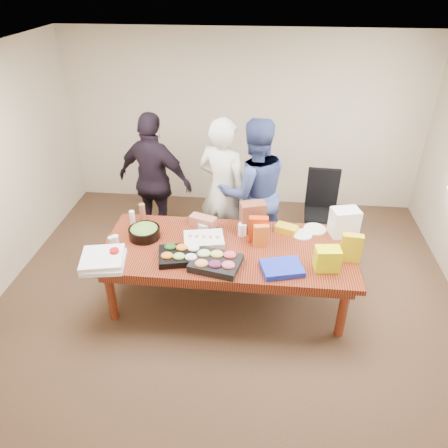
# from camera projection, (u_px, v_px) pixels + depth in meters

# --- Properties ---
(floor) EXTENTS (5.50, 5.00, 0.02)m
(floor) POSITION_uv_depth(u_px,v_px,m) (228.00, 299.00, 5.11)
(floor) COLOR #47301E
(floor) RESTS_ON ground
(ceiling) EXTENTS (5.50, 5.00, 0.02)m
(ceiling) POSITION_uv_depth(u_px,v_px,m) (229.00, 62.00, 3.67)
(ceiling) COLOR white
(ceiling) RESTS_ON wall_back
(wall_back) EXTENTS (5.50, 0.04, 2.70)m
(wall_back) POSITION_uv_depth(u_px,v_px,m) (244.00, 122.00, 6.50)
(wall_back) COLOR beige
(wall_back) RESTS_ON floor
(wall_front) EXTENTS (5.50, 0.04, 2.70)m
(wall_front) POSITION_uv_depth(u_px,v_px,m) (185.00, 422.00, 2.28)
(wall_front) COLOR beige
(wall_front) RESTS_ON floor
(conference_table) EXTENTS (2.80, 1.20, 0.75)m
(conference_table) POSITION_uv_depth(u_px,v_px,m) (228.00, 274.00, 4.90)
(conference_table) COLOR #4C1C0F
(conference_table) RESTS_ON floor
(office_chair) EXTENTS (0.56, 0.56, 1.04)m
(office_chair) POSITION_uv_depth(u_px,v_px,m) (322.00, 213.00, 5.80)
(office_chair) COLOR black
(office_chair) RESTS_ON floor
(person_center) EXTENTS (0.83, 0.70, 1.92)m
(person_center) POSITION_uv_depth(u_px,v_px,m) (223.00, 190.00, 5.42)
(person_center) COLOR silver
(person_center) RESTS_ON floor
(person_right) EXTENTS (1.11, 0.97, 1.92)m
(person_right) POSITION_uv_depth(u_px,v_px,m) (254.00, 192.00, 5.38)
(person_right) COLOR navy
(person_right) RESTS_ON floor
(person_left) EXTENTS (1.19, 0.78, 1.88)m
(person_left) POSITION_uv_depth(u_px,v_px,m) (155.00, 181.00, 5.69)
(person_left) COLOR black
(person_left) RESTS_ON floor
(veggie_tray) EXTENTS (0.53, 0.45, 0.07)m
(veggie_tray) POSITION_uv_depth(u_px,v_px,m) (181.00, 255.00, 4.52)
(veggie_tray) COLOR black
(veggie_tray) RESTS_ON conference_table
(fruit_tray) EXTENTS (0.57, 0.49, 0.08)m
(fruit_tray) POSITION_uv_depth(u_px,v_px,m) (216.00, 263.00, 4.40)
(fruit_tray) COLOR black
(fruit_tray) RESTS_ON conference_table
(sheet_cake) EXTENTS (0.50, 0.42, 0.08)m
(sheet_cake) POSITION_uv_depth(u_px,v_px,m) (204.00, 240.00, 4.76)
(sheet_cake) COLOR white
(sheet_cake) RESTS_ON conference_table
(salad_bowl) EXTENTS (0.42, 0.42, 0.12)m
(salad_bowl) POSITION_uv_depth(u_px,v_px,m) (144.00, 233.00, 4.85)
(salad_bowl) COLOR black
(salad_bowl) RESTS_ON conference_table
(chip_bag_blue) EXTENTS (0.48, 0.40, 0.06)m
(chip_bag_blue) POSITION_uv_depth(u_px,v_px,m) (282.00, 268.00, 4.34)
(chip_bag_blue) COLOR #182AC1
(chip_bag_blue) RESTS_ON conference_table
(chip_bag_red) EXTENTS (0.22, 0.10, 0.31)m
(chip_bag_red) POSITION_uv_depth(u_px,v_px,m) (258.00, 229.00, 4.73)
(chip_bag_red) COLOR #C0350C
(chip_bag_red) RESTS_ON conference_table
(chip_bag_yellow) EXTENTS (0.22, 0.11, 0.32)m
(chip_bag_yellow) POSITION_uv_depth(u_px,v_px,m) (351.00, 248.00, 4.41)
(chip_bag_yellow) COLOR gold
(chip_bag_yellow) RESTS_ON conference_table
(chip_bag_orange) EXTENTS (0.18, 0.10, 0.26)m
(chip_bag_orange) POSITION_uv_depth(u_px,v_px,m) (261.00, 236.00, 4.67)
(chip_bag_orange) COLOR orange
(chip_bag_orange) RESTS_ON conference_table
(mayo_jar) EXTENTS (0.11, 0.11, 0.15)m
(mayo_jar) POSITION_uv_depth(u_px,v_px,m) (242.00, 229.00, 4.88)
(mayo_jar) COLOR white
(mayo_jar) RESTS_ON conference_table
(mustard_bottle) EXTENTS (0.08, 0.08, 0.19)m
(mustard_bottle) POSITION_uv_depth(u_px,v_px,m) (262.00, 223.00, 4.97)
(mustard_bottle) COLOR yellow
(mustard_bottle) RESTS_ON conference_table
(dressing_bottle) EXTENTS (0.09, 0.09, 0.22)m
(dressing_bottle) POSITION_uv_depth(u_px,v_px,m) (142.00, 212.00, 5.14)
(dressing_bottle) COLOR brown
(dressing_bottle) RESTS_ON conference_table
(ranch_bottle) EXTENTS (0.07, 0.07, 0.19)m
(ranch_bottle) POSITION_uv_depth(u_px,v_px,m) (132.00, 218.00, 5.05)
(ranch_bottle) COLOR white
(ranch_bottle) RESTS_ON conference_table
(banana_bunch) EXTENTS (0.28, 0.23, 0.08)m
(banana_bunch) POSITION_uv_depth(u_px,v_px,m) (286.00, 229.00, 4.95)
(banana_bunch) COLOR gold
(banana_bunch) RESTS_ON conference_table
(bread_loaf) EXTENTS (0.34, 0.23, 0.13)m
(bread_loaf) POSITION_uv_depth(u_px,v_px,m) (203.00, 221.00, 5.05)
(bread_loaf) COLOR #A36148
(bread_loaf) RESTS_ON conference_table
(kraft_bag) EXTENTS (0.32, 0.24, 0.37)m
(kraft_bag) POSITION_uv_depth(u_px,v_px,m) (253.00, 217.00, 4.90)
(kraft_bag) COLOR brown
(kraft_bag) RESTS_ON conference_table
(red_cup) EXTENTS (0.12, 0.12, 0.13)m
(red_cup) POSITION_uv_depth(u_px,v_px,m) (115.00, 255.00, 4.48)
(red_cup) COLOR #B60B0D
(red_cup) RESTS_ON conference_table
(clear_cup_a) EXTENTS (0.09, 0.09, 0.10)m
(clear_cup_a) POSITION_uv_depth(u_px,v_px,m) (112.00, 241.00, 4.72)
(clear_cup_a) COLOR silver
(clear_cup_a) RESTS_ON conference_table
(clear_cup_b) EXTENTS (0.09, 0.09, 0.11)m
(clear_cup_b) POSITION_uv_depth(u_px,v_px,m) (115.00, 240.00, 4.73)
(clear_cup_b) COLOR white
(clear_cup_b) RESTS_ON conference_table
(pizza_box_lower) EXTENTS (0.49, 0.49, 0.05)m
(pizza_box_lower) POSITION_uv_depth(u_px,v_px,m) (104.00, 263.00, 4.43)
(pizza_box_lower) COLOR white
(pizza_box_lower) RESTS_ON conference_table
(pizza_box_upper) EXTENTS (0.51, 0.51, 0.05)m
(pizza_box_upper) POSITION_uv_depth(u_px,v_px,m) (102.00, 258.00, 4.41)
(pizza_box_upper) COLOR white
(pizza_box_upper) RESTS_ON pizza_box_lower
(plate_a) EXTENTS (0.28, 0.28, 0.02)m
(plate_a) POSITION_uv_depth(u_px,v_px,m) (315.00, 229.00, 5.01)
(plate_a) COLOR white
(plate_a) RESTS_ON conference_table
(plate_b) EXTENTS (0.24, 0.24, 0.01)m
(plate_b) POSITION_uv_depth(u_px,v_px,m) (302.00, 234.00, 4.91)
(plate_b) COLOR white
(plate_b) RESTS_ON conference_table
(dip_bowl_a) EXTENTS (0.14, 0.14, 0.05)m
(dip_bowl_a) POSITION_uv_depth(u_px,v_px,m) (247.00, 230.00, 4.97)
(dip_bowl_a) COLOR beige
(dip_bowl_a) RESTS_ON conference_table
(dip_bowl_b) EXTENTS (0.18, 0.18, 0.07)m
(dip_bowl_b) POSITION_uv_depth(u_px,v_px,m) (205.00, 225.00, 5.04)
(dip_bowl_b) COLOR beige
(dip_bowl_b) RESTS_ON conference_table
(grocery_bag_white) EXTENTS (0.35, 0.29, 0.33)m
(grocery_bag_white) POSITION_uv_depth(u_px,v_px,m) (344.00, 222.00, 4.85)
(grocery_bag_white) COLOR white
(grocery_bag_white) RESTS_ON conference_table
(grocery_bag_yellow) EXTENTS (0.27, 0.20, 0.25)m
(grocery_bag_yellow) POSITION_uv_depth(u_px,v_px,m) (327.00, 259.00, 4.31)
(grocery_bag_yellow) COLOR #EBFC0A
(grocery_bag_yellow) RESTS_ON conference_table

